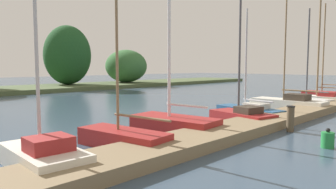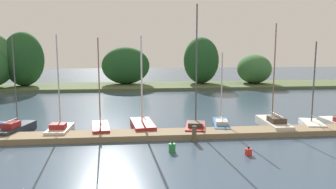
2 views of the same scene
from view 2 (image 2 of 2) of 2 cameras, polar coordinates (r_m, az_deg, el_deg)
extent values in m
cube|color=#847051|center=(21.65, 4.46, -6.63)|extent=(30.20, 1.80, 0.35)
cube|color=#4C5B38|center=(46.39, -1.21, 1.46)|extent=(68.67, 8.00, 0.40)
ellipsoid|color=#1E4C23|center=(47.34, -7.23, 4.90)|extent=(6.67, 4.63, 5.14)
ellipsoid|color=#1E4C23|center=(48.50, -23.42, 5.56)|extent=(5.30, 4.98, 7.16)
ellipsoid|color=#386B38|center=(49.44, 14.46, 4.25)|extent=(4.67, 6.00, 4.11)
ellipsoid|color=#1E4C23|center=(48.12, 5.67, 5.81)|extent=(4.97, 5.62, 6.54)
cube|color=#232833|center=(24.14, -24.52, -5.55)|extent=(1.80, 3.66, 0.56)
cube|color=#232833|center=(25.46, -22.61, -4.81)|extent=(0.73, 0.98, 0.48)
cube|color=maroon|center=(23.68, -25.16, -4.70)|extent=(0.96, 1.20, 0.36)
cylinder|color=#4C4C51|center=(23.84, -24.64, 2.01)|extent=(0.08, 0.08, 5.77)
cylinder|color=#4C4C51|center=(23.57, -25.28, -4.07)|extent=(0.48, 1.68, 0.07)
cube|color=silver|center=(22.89, -17.95, -5.98)|extent=(1.42, 2.79, 0.52)
cube|color=silver|center=(24.05, -17.19, -5.33)|extent=(0.73, 0.72, 0.44)
cube|color=maroon|center=(22.47, -18.22, -5.14)|extent=(1.00, 0.87, 0.34)
cylinder|color=#B7B7BC|center=(22.53, -18.18, 2.14)|extent=(0.09, 0.09, 5.95)
cube|color=maroon|center=(22.73, -11.41, -5.81)|extent=(1.44, 3.11, 0.53)
cube|color=maroon|center=(24.05, -11.53, -5.10)|extent=(0.67, 0.82, 0.45)
cylinder|color=#7F6647|center=(22.40, -11.67, 2.13)|extent=(0.08, 0.08, 5.74)
cylinder|color=#7F6647|center=(21.86, -11.40, -4.42)|extent=(0.34, 2.09, 0.07)
cube|color=maroon|center=(23.11, -4.35, -5.40)|extent=(1.74, 3.50, 0.56)
cube|color=maroon|center=(24.58, -4.85, -4.64)|extent=(0.84, 0.92, 0.48)
cylinder|color=silver|center=(22.81, -4.53, 2.59)|extent=(0.12, 0.12, 5.84)
cylinder|color=silver|center=(22.42, -4.17, -3.86)|extent=(0.28, 1.76, 0.08)
cube|color=maroon|center=(22.76, 4.71, -5.77)|extent=(1.86, 3.09, 0.45)
cube|color=maroon|center=(24.02, 4.80, -5.07)|extent=(0.84, 0.85, 0.38)
cube|color=#3D3328|center=(22.32, 4.70, -5.08)|extent=(1.12, 1.05, 0.29)
cylinder|color=#4C4C51|center=(22.33, 4.86, 4.92)|extent=(0.10, 0.10, 7.99)
cube|color=#285684|center=(23.93, 9.03, -5.20)|extent=(1.72, 3.70, 0.39)
cube|color=#285684|center=(25.49, 8.79, -4.41)|extent=(0.74, 0.99, 0.34)
cube|color=beige|center=(23.42, 9.12, -4.68)|extent=(0.98, 1.20, 0.26)
cylinder|color=#B7B7BC|center=(23.72, 9.13, 1.17)|extent=(0.09, 0.09, 4.89)
cylinder|color=#B7B7BC|center=(23.28, 9.15, -4.10)|extent=(0.42, 1.76, 0.07)
cube|color=silver|center=(24.70, 17.53, -4.88)|extent=(1.43, 4.07, 0.55)
cube|color=silver|center=(26.36, 16.08, -4.06)|extent=(0.75, 1.03, 0.47)
cube|color=#3D3328|center=(24.15, 18.01, -4.10)|extent=(1.01, 1.24, 0.36)
cylinder|color=#7F6647|center=(24.44, 17.64, 3.61)|extent=(0.09, 0.09, 6.72)
cylinder|color=#7F6647|center=(23.96, 18.17, -3.33)|extent=(0.15, 2.07, 0.09)
cube|color=white|center=(25.83, 23.34, -4.76)|extent=(1.83, 2.88, 0.42)
cube|color=white|center=(26.96, 22.66, -4.24)|extent=(0.82, 0.81, 0.36)
cylinder|color=#4C4C51|center=(25.54, 23.61, 1.97)|extent=(0.10, 0.10, 5.62)
cylinder|color=#4C4C51|center=(25.23, 23.72, -3.55)|extent=(0.44, 1.52, 0.07)
cube|color=white|center=(28.03, 25.28, -3.91)|extent=(0.62, 0.86, 0.38)
cylinder|color=brown|center=(20.35, 4.49, -6.76)|extent=(0.27, 0.27, 0.94)
cylinder|color=black|center=(20.22, 4.51, -5.43)|extent=(0.31, 0.31, 0.04)
cylinder|color=red|center=(18.50, 13.55, -9.49)|extent=(0.37, 0.37, 0.34)
sphere|color=black|center=(18.43, 13.58, -8.79)|extent=(0.13, 0.13, 0.13)
cylinder|color=#23843D|center=(18.47, 0.70, -9.06)|extent=(0.37, 0.37, 0.47)
sphere|color=black|center=(18.38, 0.70, -8.16)|extent=(0.13, 0.13, 0.13)
camera|label=1|loc=(16.86, -34.35, -4.44)|focal=33.92mm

